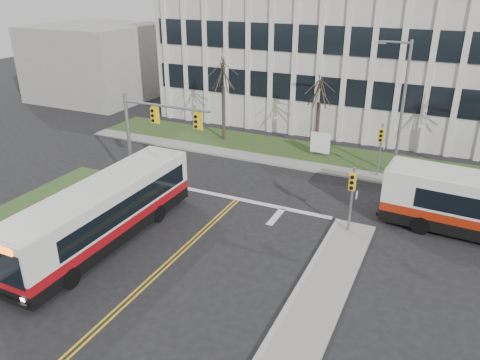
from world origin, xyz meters
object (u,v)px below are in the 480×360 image
Objects in this scene: newspaper_box_blue at (61,226)px; directory_sign at (320,143)px; streetlight at (400,103)px; newspaper_box_red at (50,206)px; bus_main at (104,214)px.

directory_sign is at bearing 45.64° from newspaper_box_blue.
streetlight is 9.68× the size of newspaper_box_red.
bus_main is at bearing 9.30° from newspaper_box_red.
bus_main is at bearing -127.81° from streetlight.
bus_main reaches higher than newspaper_box_blue.
directory_sign is at bearing 75.09° from newspaper_box_red.
streetlight reaches higher than newspaper_box_blue.
directory_sign is 2.11× the size of newspaper_box_red.
bus_main is 5.37m from newspaper_box_red.
newspaper_box_blue is at bearing -132.95° from streetlight.
newspaper_box_blue is 1.00× the size of newspaper_box_red.
bus_main is at bearing -8.36° from newspaper_box_blue.
streetlight is 0.76× the size of bus_main.
streetlight reaches higher than bus_main.
newspaper_box_blue is (-9.30, -17.23, -0.70)m from directory_sign.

